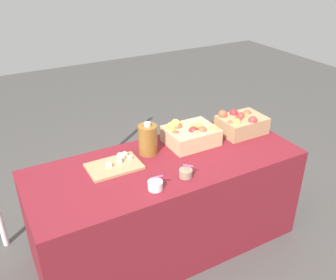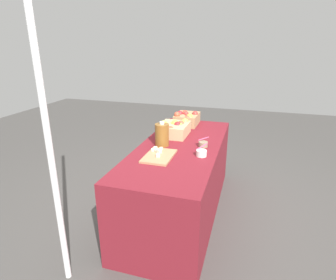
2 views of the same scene
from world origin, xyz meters
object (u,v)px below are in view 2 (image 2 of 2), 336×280
sample_bowl_near (201,153)px  tent_pole (48,140)px  apple_crate_left (187,118)px  apple_crate_middle (174,128)px  sample_bowl_mid (203,144)px  cutting_board_front (159,156)px  cider_jug (162,135)px

sample_bowl_near → tent_pole: bearing=136.8°
apple_crate_left → apple_crate_middle: bearing=175.2°
apple_crate_left → tent_pole: bearing=165.3°
apple_crate_middle → tent_pole: (-1.38, 0.44, 0.29)m
apple_crate_left → tent_pole: size_ratio=0.16×
apple_crate_middle → sample_bowl_mid: (-0.26, -0.37, -0.05)m
cutting_board_front → cider_jug: cider_jug is taller
apple_crate_middle → sample_bowl_mid: 0.45m
tent_pole → sample_bowl_near: bearing=-43.2°
sample_bowl_near → apple_crate_middle: bearing=38.3°
apple_crate_middle → cutting_board_front: 0.63m
apple_crate_left → cider_jug: 0.78m
cutting_board_front → sample_bowl_near: bearing=-70.5°
apple_crate_middle → cider_jug: size_ratio=1.52×
sample_bowl_near → sample_bowl_mid: bearing=6.5°
sample_bowl_near → cider_jug: cider_jug is taller
apple_crate_left → apple_crate_middle: (-0.44, 0.04, -0.00)m
apple_crate_left → cider_jug: size_ratio=1.47×
cider_jug → tent_pole: bearing=158.2°
sample_bowl_mid → apple_crate_left: bearing=25.0°
apple_crate_middle → sample_bowl_near: 0.63m
apple_crate_middle → sample_bowl_mid: apple_crate_middle is taller
sample_bowl_mid → cider_jug: size_ratio=0.43×
apple_crate_middle → sample_bowl_mid: size_ratio=3.55×
apple_crate_left → sample_bowl_mid: bearing=-155.0°
sample_bowl_near → tent_pole: 1.26m
apple_crate_middle → tent_pole: tent_pole is taller
sample_bowl_near → tent_pole: tent_pole is taller
apple_crate_middle → sample_bowl_near: size_ratio=3.12×
sample_bowl_near → cider_jug: 0.45m
apple_crate_left → tent_pole: (-1.82, 0.48, 0.29)m
sample_bowl_mid → tent_pole: tent_pole is taller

